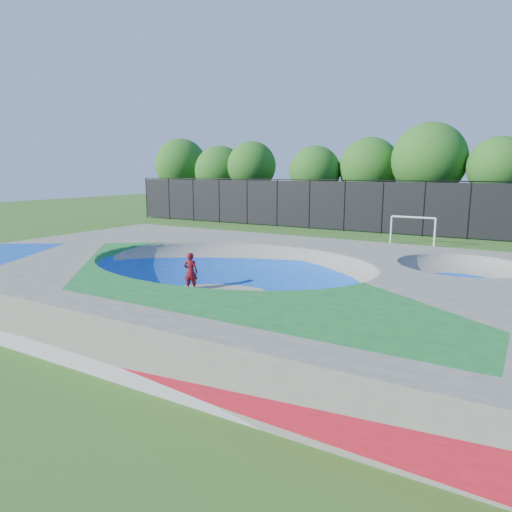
{
  "coord_description": "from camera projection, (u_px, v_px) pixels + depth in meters",
  "views": [
    {
      "loc": [
        9.13,
        -13.67,
        4.71
      ],
      "look_at": [
        -0.59,
        3.0,
        1.1
      ],
      "focal_mm": 32.0,
      "sensor_mm": 36.0,
      "label": 1
    }
  ],
  "objects": [
    {
      "name": "skate_deck",
      "position": [
        229.0,
        280.0,
        16.86
      ],
      "size": [
        22.0,
        14.0,
        1.5
      ],
      "primitive_type": "cube",
      "color": "gray",
      "rests_on": "ground"
    },
    {
      "name": "soccer_goal",
      "position": [
        413.0,
        225.0,
        29.06
      ],
      "size": [
        2.83,
        0.12,
        1.86
      ],
      "color": "white",
      "rests_on": "ground"
    },
    {
      "name": "fence",
      "position": [
        383.0,
        206.0,
        34.45
      ],
      "size": [
        48.09,
        0.09,
        4.04
      ],
      "color": "black",
      "rests_on": "ground"
    },
    {
      "name": "treeline",
      "position": [
        370.0,
        167.0,
        39.48
      ],
      "size": [
        53.99,
        7.19,
        8.57
      ],
      "color": "#4E3B27",
      "rests_on": "ground"
    },
    {
      "name": "skateboard",
      "position": [
        191.0,
        290.0,
        18.17
      ],
      "size": [
        0.81,
        0.35,
        0.05
      ],
      "primitive_type": "cube",
      "rotation": [
        0.0,
        0.0,
        0.18
      ],
      "color": "black",
      "rests_on": "ground"
    },
    {
      "name": "ground",
      "position": [
        229.0,
        299.0,
        17.0
      ],
      "size": [
        120.0,
        120.0,
        0.0
      ],
      "primitive_type": "plane",
      "color": "#295618",
      "rests_on": "ground"
    },
    {
      "name": "skater",
      "position": [
        191.0,
        272.0,
        18.03
      ],
      "size": [
        0.65,
        0.53,
        1.55
      ],
      "primitive_type": "imported",
      "rotation": [
        0.0,
        0.0,
        3.46
      ],
      "color": "#AD0D17",
      "rests_on": "ground"
    }
  ]
}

